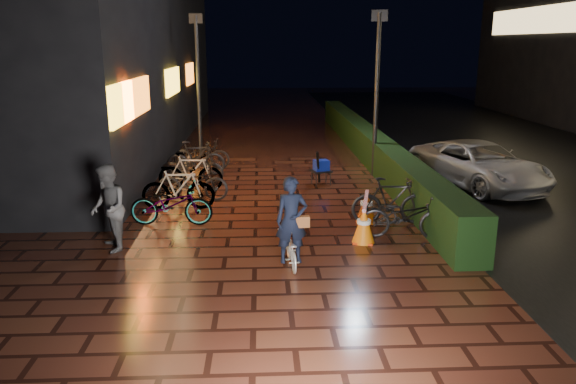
{
  "coord_description": "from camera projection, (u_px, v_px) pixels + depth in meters",
  "views": [
    {
      "loc": [
        -0.42,
        -11.0,
        3.88
      ],
      "look_at": [
        0.1,
        -0.55,
        1.1
      ],
      "focal_mm": 35.0,
      "sensor_mm": 36.0,
      "label": 1
    }
  ],
  "objects": [
    {
      "name": "cart_assembly",
      "position": [
        321.0,
        167.0,
        15.75
      ],
      "size": [
        0.64,
        0.68,
        1.02
      ],
      "color": "black",
      "rests_on": "ground"
    },
    {
      "name": "parked_bikes_storefront",
      "position": [
        190.0,
        173.0,
        15.09
      ],
      "size": [
        2.09,
        6.51,
        1.05
      ],
      "color": "black",
      "rests_on": "ground"
    },
    {
      "name": "asphalt_road",
      "position": [
        574.0,
        176.0,
        16.89
      ],
      "size": [
        11.0,
        60.0,
        0.01
      ],
      "primitive_type": "cube",
      "color": "black",
      "rests_on": "ground"
    },
    {
      "name": "bystander_person",
      "position": [
        108.0,
        208.0,
        10.64
      ],
      "size": [
        0.9,
        1.0,
        1.69
      ],
      "primitive_type": "imported",
      "rotation": [
        0.0,
        0.0,
        -1.19
      ],
      "color": "#5D5C5F",
      "rests_on": "ground"
    },
    {
      "name": "van",
      "position": [
        479.0,
        164.0,
        15.58
      ],
      "size": [
        3.35,
        4.84,
        1.23
      ],
      "primitive_type": "imported",
      "rotation": [
        0.0,
        0.0,
        0.33
      ],
      "color": "#B6B6BB",
      "rests_on": "ground"
    },
    {
      "name": "storefront_block",
      "position": [
        18.0,
        26.0,
        21.13
      ],
      "size": [
        12.09,
        22.0,
        9.0
      ],
      "color": "black",
      "rests_on": "ground"
    },
    {
      "name": "lamp_post_hedge",
      "position": [
        377.0,
        87.0,
        16.3
      ],
      "size": [
        0.46,
        0.19,
        4.79
      ],
      "color": "black",
      "rests_on": "ground"
    },
    {
      "name": "hedge",
      "position": [
        368.0,
        144.0,
        19.39
      ],
      "size": [
        0.7,
        20.0,
        1.0
      ],
      "primitive_type": "cube",
      "color": "black",
      "rests_on": "ground"
    },
    {
      "name": "parked_bikes_hedge",
      "position": [
        398.0,
        209.0,
        11.83
      ],
      "size": [
        1.89,
        1.72,
        1.05
      ],
      "color": "black",
      "rests_on": "ground"
    },
    {
      "name": "cyclist",
      "position": [
        291.0,
        234.0,
        9.93
      ],
      "size": [
        0.62,
        1.18,
        1.66
      ],
      "color": "white",
      "rests_on": "ground"
    },
    {
      "name": "traffic_barrier",
      "position": [
        365.0,
        215.0,
        11.86
      ],
      "size": [
        0.77,
        1.78,
        0.73
      ],
      "color": "orange",
      "rests_on": "ground"
    },
    {
      "name": "ground",
      "position": [
        282.0,
        236.0,
        11.64
      ],
      "size": [
        80.0,
        80.0,
        0.0
      ],
      "primitive_type": "plane",
      "color": "#381911",
      "rests_on": "ground"
    },
    {
      "name": "lamp_post_sf",
      "position": [
        198.0,
        79.0,
        19.43
      ],
      "size": [
        0.46,
        0.14,
        4.85
      ],
      "color": "black",
      "rests_on": "ground"
    }
  ]
}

